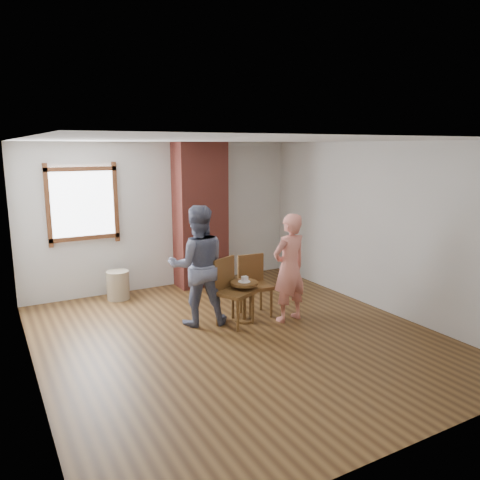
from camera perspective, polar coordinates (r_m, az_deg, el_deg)
name	(u,v)px	position (r m, az deg, el deg)	size (l,w,h in m)	color
ground	(238,337)	(6.43, -0.21, -11.77)	(5.50, 5.50, 0.00)	brown
room_shell	(213,199)	(6.46, -3.28, 4.98)	(5.04, 5.52, 2.62)	silver
brick_chimney	(200,215)	(8.50, -4.86, 3.05)	(0.90, 0.50, 2.60)	#994136
stoneware_crock	(118,285)	(8.13, -14.65, -5.34)	(0.37, 0.37, 0.48)	tan
dark_pot	(115,294)	(8.16, -14.95, -6.42)	(0.17, 0.17, 0.17)	black
dining_chair_left	(231,288)	(6.72, -1.14, -5.84)	(0.59, 0.59, 0.96)	brown
dining_chair_right	(254,282)	(7.12, 1.69, -5.08)	(0.46, 0.46, 0.91)	brown
side_table	(244,295)	(6.84, 0.51, -6.69)	(0.40, 0.40, 0.60)	brown
cake_plate	(244,281)	(6.78, 0.51, -5.08)	(0.18, 0.18, 0.01)	white
cake_slice	(245,279)	(6.78, 0.58, -4.79)	(0.08, 0.07, 0.06)	white
man	(198,266)	(6.66, -5.17, -3.12)	(0.84, 0.65, 1.72)	#151A3A
person_pink	(289,268)	(6.82, 6.03, -3.39)	(0.58, 0.38, 1.59)	#F38B79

